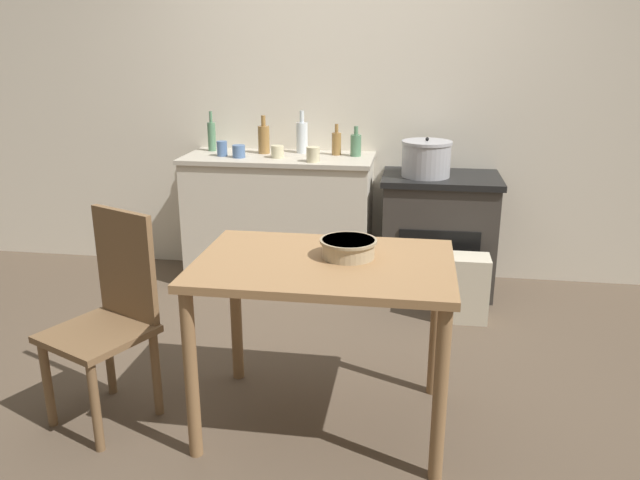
{
  "coord_description": "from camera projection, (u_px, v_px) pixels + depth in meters",
  "views": [
    {
      "loc": [
        0.51,
        -2.88,
        1.65
      ],
      "look_at": [
        0.0,
        0.42,
        0.59
      ],
      "focal_mm": 35.0,
      "sensor_mm": 36.0,
      "label": 1
    }
  ],
  "objects": [
    {
      "name": "flour_sack",
      "position": [
        463.0,
        288.0,
        3.84
      ],
      "size": [
        0.3,
        0.21,
        0.41
      ],
      "primitive_type": "cube",
      "color": "beige",
      "rests_on": "ground_plane"
    },
    {
      "name": "bottle_mid_left",
      "position": [
        264.0,
        139.0,
        4.34
      ],
      "size": [
        0.08,
        0.08,
        0.26
      ],
      "color": "olive",
      "rests_on": "counter_cabinet"
    },
    {
      "name": "bottle_center",
      "position": [
        212.0,
        136.0,
        4.44
      ],
      "size": [
        0.06,
        0.06,
        0.28
      ],
      "color": "#517F5B",
      "rests_on": "counter_cabinet"
    },
    {
      "name": "work_table",
      "position": [
        324.0,
        286.0,
        2.65
      ],
      "size": [
        1.08,
        0.74,
        0.77
      ],
      "color": "#997047",
      "rests_on": "ground_plane"
    },
    {
      "name": "bottle_left",
      "position": [
        356.0,
        145.0,
        4.24
      ],
      "size": [
        0.07,
        0.07,
        0.2
      ],
      "color": "#517F5B",
      "rests_on": "counter_cabinet"
    },
    {
      "name": "bottle_center_left",
      "position": [
        302.0,
        137.0,
        4.36
      ],
      "size": [
        0.08,
        0.08,
        0.29
      ],
      "color": "silver",
      "rests_on": "counter_cabinet"
    },
    {
      "name": "chair",
      "position": [
        111.0,
        314.0,
        2.77
      ],
      "size": [
        0.53,
        0.53,
        0.95
      ],
      "rotation": [
        0.0,
        0.0,
        -0.43
      ],
      "color": "brown",
      "rests_on": "ground_plane"
    },
    {
      "name": "cup_far_right",
      "position": [
        239.0,
        151.0,
        4.2
      ],
      "size": [
        0.09,
        0.09,
        0.08
      ],
      "primitive_type": "cylinder",
      "color": "#4C6B99",
      "rests_on": "counter_cabinet"
    },
    {
      "name": "cup_right",
      "position": [
        313.0,
        155.0,
        4.04
      ],
      "size": [
        0.09,
        0.09,
        0.1
      ],
      "primitive_type": "cylinder",
      "color": "beige",
      "rests_on": "counter_cabinet"
    },
    {
      "name": "cup_center_right",
      "position": [
        222.0,
        149.0,
        4.25
      ],
      "size": [
        0.07,
        0.07,
        0.1
      ],
      "primitive_type": "cylinder",
      "color": "#4C6B99",
      "rests_on": "counter_cabinet"
    },
    {
      "name": "ground_plane",
      "position": [
        308.0,
        370.0,
        3.29
      ],
      "size": [
        14.0,
        14.0,
        0.0
      ],
      "primitive_type": "plane",
      "color": "brown"
    },
    {
      "name": "counter_cabinet",
      "position": [
        280.0,
        219.0,
        4.41
      ],
      "size": [
        1.3,
        0.58,
        0.9
      ],
      "color": "beige",
      "rests_on": "ground_plane"
    },
    {
      "name": "stock_pot",
      "position": [
        426.0,
        159.0,
        4.09
      ],
      "size": [
        0.33,
        0.33,
        0.26
      ],
      "color": "#A8A8AD",
      "rests_on": "stove"
    },
    {
      "name": "mixing_bowl_large",
      "position": [
        348.0,
        247.0,
        2.64
      ],
      "size": [
        0.24,
        0.24,
        0.08
      ],
      "color": "tan",
      "rests_on": "work_table"
    },
    {
      "name": "stove",
      "position": [
        438.0,
        233.0,
        4.27
      ],
      "size": [
        0.78,
        0.58,
        0.8
      ],
      "color": "#38332D",
      "rests_on": "ground_plane"
    },
    {
      "name": "bottle_far_left",
      "position": [
        336.0,
        143.0,
        4.29
      ],
      "size": [
        0.07,
        0.07,
        0.21
      ],
      "color": "olive",
      "rests_on": "counter_cabinet"
    },
    {
      "name": "cup_mid_right",
      "position": [
        277.0,
        152.0,
        4.19
      ],
      "size": [
        0.09,
        0.09,
        0.08
      ],
      "primitive_type": "cylinder",
      "color": "beige",
      "rests_on": "counter_cabinet"
    },
    {
      "name": "wall_back",
      "position": [
        345.0,
        98.0,
        4.39
      ],
      "size": [
        8.0,
        0.07,
        2.55
      ],
      "color": "beige",
      "rests_on": "ground_plane"
    }
  ]
}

